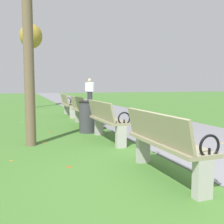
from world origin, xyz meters
TOP-DOWN VIEW (x-y plane):
  - ground_plane at (0.00, 0.00)m, footprint 80.00×80.00m
  - paved_walkway at (1.59, 18.00)m, footprint 3.19×44.00m
  - park_bench_1 at (-0.50, 0.10)m, footprint 0.48×1.60m
  - park_bench_2 at (-0.50, 2.65)m, footprint 0.50×1.61m
  - park_bench_3 at (-0.50, 5.07)m, footprint 0.54×1.62m
  - park_bench_4 at (-0.50, 7.73)m, footprint 0.50×1.61m
  - tree_2 at (-1.66, 12.52)m, footprint 1.20×1.20m
  - pedestrian_walking at (1.57, 12.30)m, footprint 0.53×0.26m
  - trash_bin at (-0.65, 3.83)m, footprint 0.48×0.48m
  - scattered_leaves at (-0.26, 3.51)m, footprint 5.63×11.48m

SIDE VIEW (x-z plane):
  - ground_plane at x=0.00m, z-range 0.00..0.00m
  - paved_walkway at x=1.59m, z-range 0.00..0.02m
  - scattered_leaves at x=-0.26m, z-range 0.00..0.02m
  - trash_bin at x=-0.65m, z-range 0.00..0.84m
  - park_bench_1 at x=-0.50m, z-range 0.04..0.93m
  - park_bench_2 at x=-0.50m, z-range 0.04..0.93m
  - park_bench_3 at x=-0.50m, z-range 0.04..0.93m
  - park_bench_4 at x=-0.50m, z-range 0.04..0.93m
  - pedestrian_walking at x=1.57m, z-range 0.12..1.74m
  - tree_2 at x=-1.66m, z-range 1.50..6.09m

